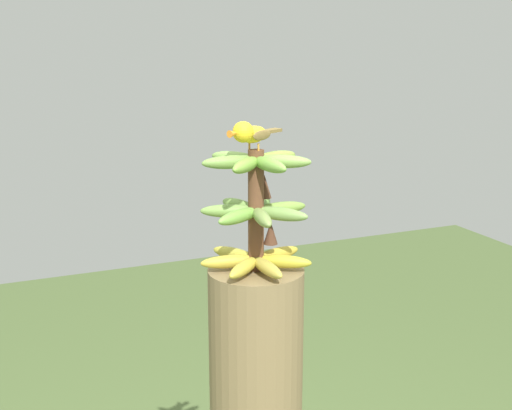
{
  "coord_description": "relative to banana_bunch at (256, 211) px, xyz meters",
  "views": [
    {
      "loc": [
        1.53,
        -0.66,
        1.91
      ],
      "look_at": [
        0.0,
        0.0,
        1.5
      ],
      "focal_mm": 47.94,
      "sensor_mm": 36.0,
      "label": 1
    }
  ],
  "objects": [
    {
      "name": "banana_bunch",
      "position": [
        0.0,
        0.0,
        0.0
      ],
      "size": [
        0.28,
        0.29,
        0.31
      ],
      "color": "brown",
      "rests_on": "banana_tree"
    },
    {
      "name": "perched_bird",
      "position": [
        0.01,
        -0.02,
        0.2
      ],
      "size": [
        0.11,
        0.18,
        0.07
      ],
      "color": "#C68933",
      "rests_on": "banana_bunch"
    }
  ]
}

